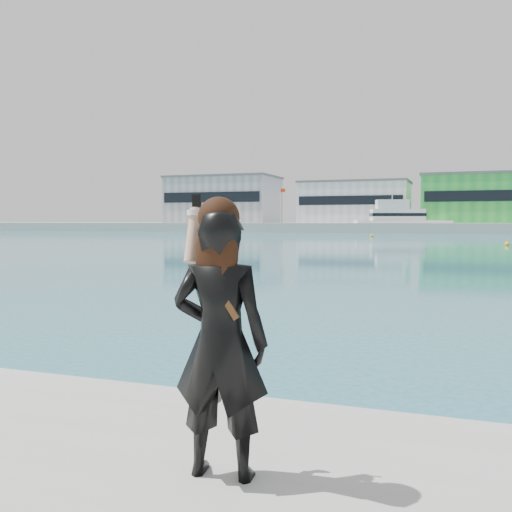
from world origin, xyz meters
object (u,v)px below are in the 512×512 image
Objects in this scene: buoy_far at (372,237)px; woman at (220,335)px; motor_yacht at (400,221)px; buoy_near at (507,246)px.

buoy_far is 85.78m from woman.
buoy_near is (16.18, -57.89, -2.50)m from motor_yacht.
motor_yacht is 39.51× the size of buoy_near.
motor_yacht is 10.53× the size of woman.
motor_yacht is 60.16m from buoy_near.
buoy_far is at bearing -109.06° from motor_yacht.
motor_yacht is at bearing 105.62° from buoy_near.
buoy_near is at bearing -102.04° from woman.
buoy_far is at bearing -88.69° from woman.
motor_yacht reaches higher than buoy_far.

